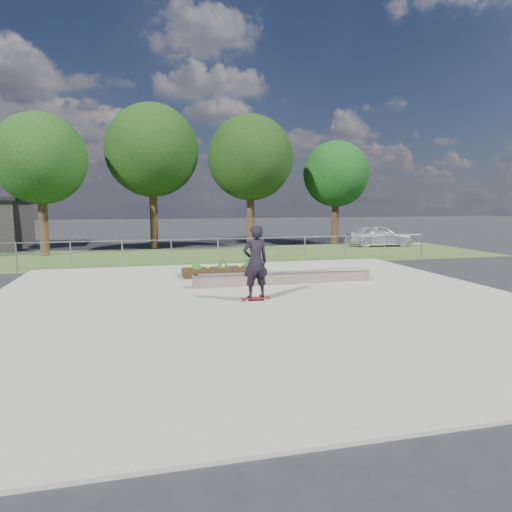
% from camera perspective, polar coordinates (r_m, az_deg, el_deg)
% --- Properties ---
extents(ground, '(120.00, 120.00, 0.00)m').
position_cam_1_polar(ground, '(12.71, 0.77, -5.75)').
color(ground, black).
rests_on(ground, ground).
extents(grass_verge, '(30.00, 8.00, 0.02)m').
position_cam_1_polar(grass_verge, '(23.37, -6.14, 0.06)').
color(grass_verge, '#355120').
rests_on(grass_verge, ground).
extents(concrete_slab, '(15.00, 15.00, 0.06)m').
position_cam_1_polar(concrete_slab, '(12.70, 0.77, -5.62)').
color(concrete_slab, gray).
rests_on(concrete_slab, ground).
extents(fence, '(20.06, 0.06, 1.20)m').
position_cam_1_polar(fence, '(19.85, -4.77, 1.06)').
color(fence, gray).
rests_on(fence, ground).
extents(tree_far_left, '(4.55, 4.55, 7.15)m').
position_cam_1_polar(tree_far_left, '(25.53, -25.38, 10.91)').
color(tree_far_left, '#372416').
rests_on(tree_far_left, ground).
extents(tree_mid_left, '(5.25, 5.25, 8.25)m').
position_cam_1_polar(tree_mid_left, '(27.14, -12.87, 12.72)').
color(tree_mid_left, '#342315').
rests_on(tree_mid_left, ground).
extents(tree_mid_right, '(4.90, 4.90, 7.70)m').
position_cam_1_polar(tree_mid_right, '(26.82, -0.70, 12.15)').
color(tree_mid_right, '#372016').
rests_on(tree_mid_right, ground).
extents(tree_far_right, '(4.20, 4.20, 6.60)m').
position_cam_1_polar(tree_far_right, '(30.11, 9.98, 10.04)').
color(tree_far_right, '#322014').
rests_on(tree_far_right, ground).
extents(grind_ledge, '(6.00, 0.44, 0.43)m').
position_cam_1_polar(grind_ledge, '(15.08, 3.51, -2.72)').
color(grind_ledge, brown).
rests_on(grind_ledge, concrete_slab).
extents(planter_bed, '(3.00, 1.20, 0.61)m').
position_cam_1_polar(planter_bed, '(16.90, -4.07, -1.75)').
color(planter_bed, black).
rests_on(planter_bed, concrete_slab).
extents(skateboarder, '(0.80, 0.58, 2.08)m').
position_cam_1_polar(skateboarder, '(12.41, -0.08, -0.74)').
color(skateboarder, silver).
rests_on(skateboarder, concrete_slab).
extents(parked_car, '(4.15, 2.21, 1.35)m').
position_cam_1_polar(parked_car, '(29.06, 15.07, 2.51)').
color(parked_car, silver).
rests_on(parked_car, ground).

